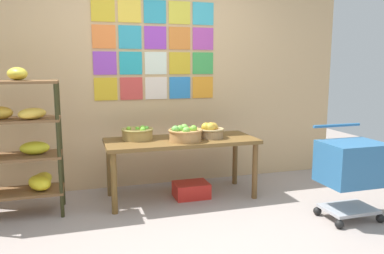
{
  "coord_description": "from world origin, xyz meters",
  "views": [
    {
      "loc": [
        -0.89,
        -2.82,
        1.44
      ],
      "look_at": [
        0.16,
        0.65,
        0.85
      ],
      "focal_mm": 35.32,
      "sensor_mm": 36.0,
      "label": 1
    }
  ],
  "objects_px": {
    "fruit_basket_centre": "(185,134)",
    "shopping_cart": "(351,166)",
    "fruit_basket_left": "(211,131)",
    "produce_crate_under_table": "(191,190)",
    "fruit_basket_back_left": "(138,133)",
    "banana_shelf_unit": "(6,143)",
    "display_table": "(181,146)"
  },
  "relations": [
    {
      "from": "fruit_basket_left",
      "to": "shopping_cart",
      "type": "relative_size",
      "value": 0.32
    },
    {
      "from": "display_table",
      "to": "fruit_basket_left",
      "type": "relative_size",
      "value": 5.72
    },
    {
      "from": "banana_shelf_unit",
      "to": "fruit_basket_back_left",
      "type": "distance_m",
      "value": 1.28
    },
    {
      "from": "display_table",
      "to": "banana_shelf_unit",
      "type": "bearing_deg",
      "value": -178.75
    },
    {
      "from": "shopping_cart",
      "to": "display_table",
      "type": "bearing_deg",
      "value": 150.95
    },
    {
      "from": "display_table",
      "to": "fruit_basket_back_left",
      "type": "distance_m",
      "value": 0.49
    },
    {
      "from": "fruit_basket_left",
      "to": "shopping_cart",
      "type": "distance_m",
      "value": 1.46
    },
    {
      "from": "banana_shelf_unit",
      "to": "produce_crate_under_table",
      "type": "distance_m",
      "value": 1.93
    },
    {
      "from": "banana_shelf_unit",
      "to": "fruit_basket_left",
      "type": "xyz_separation_m",
      "value": [
        2.05,
        0.01,
        0.02
      ]
    },
    {
      "from": "fruit_basket_back_left",
      "to": "shopping_cart",
      "type": "xyz_separation_m",
      "value": [
        1.81,
        -1.17,
        -0.21
      ]
    },
    {
      "from": "banana_shelf_unit",
      "to": "shopping_cart",
      "type": "distance_m",
      "value": 3.25
    },
    {
      "from": "fruit_basket_left",
      "to": "produce_crate_under_table",
      "type": "bearing_deg",
      "value": -178.09
    },
    {
      "from": "fruit_basket_left",
      "to": "fruit_basket_centre",
      "type": "bearing_deg",
      "value": -166.03
    },
    {
      "from": "fruit_basket_back_left",
      "to": "shopping_cart",
      "type": "distance_m",
      "value": 2.17
    },
    {
      "from": "banana_shelf_unit",
      "to": "fruit_basket_centre",
      "type": "bearing_deg",
      "value": -2.37
    },
    {
      "from": "fruit_basket_centre",
      "to": "shopping_cart",
      "type": "xyz_separation_m",
      "value": [
        1.35,
        -0.93,
        -0.22
      ]
    },
    {
      "from": "fruit_basket_left",
      "to": "shopping_cart",
      "type": "height_order",
      "value": "shopping_cart"
    },
    {
      "from": "fruit_basket_centre",
      "to": "banana_shelf_unit",
      "type": "bearing_deg",
      "value": 177.63
    },
    {
      "from": "fruit_basket_left",
      "to": "fruit_basket_back_left",
      "type": "xyz_separation_m",
      "value": [
        -0.78,
        0.16,
        -0.01
      ]
    },
    {
      "from": "fruit_basket_left",
      "to": "produce_crate_under_table",
      "type": "relative_size",
      "value": 0.76
    },
    {
      "from": "fruit_basket_left",
      "to": "produce_crate_under_table",
      "type": "height_order",
      "value": "fruit_basket_left"
    },
    {
      "from": "fruit_basket_back_left",
      "to": "shopping_cart",
      "type": "relative_size",
      "value": 0.39
    },
    {
      "from": "fruit_basket_left",
      "to": "produce_crate_under_table",
      "type": "distance_m",
      "value": 0.69
    },
    {
      "from": "fruit_basket_centre",
      "to": "shopping_cart",
      "type": "bearing_deg",
      "value": -34.78
    },
    {
      "from": "produce_crate_under_table",
      "to": "fruit_basket_centre",
      "type": "bearing_deg",
      "value": -141.13
    },
    {
      "from": "banana_shelf_unit",
      "to": "fruit_basket_left",
      "type": "bearing_deg",
      "value": 0.19
    },
    {
      "from": "banana_shelf_unit",
      "to": "fruit_basket_back_left",
      "type": "relative_size",
      "value": 4.19
    },
    {
      "from": "shopping_cart",
      "to": "produce_crate_under_table",
      "type": "bearing_deg",
      "value": 149.85
    },
    {
      "from": "produce_crate_under_table",
      "to": "fruit_basket_left",
      "type": "bearing_deg",
      "value": 1.91
    },
    {
      "from": "produce_crate_under_table",
      "to": "display_table",
      "type": "bearing_deg",
      "value": 159.17
    },
    {
      "from": "banana_shelf_unit",
      "to": "shopping_cart",
      "type": "height_order",
      "value": "banana_shelf_unit"
    },
    {
      "from": "display_table",
      "to": "shopping_cart",
      "type": "bearing_deg",
      "value": -37.54
    }
  ]
}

